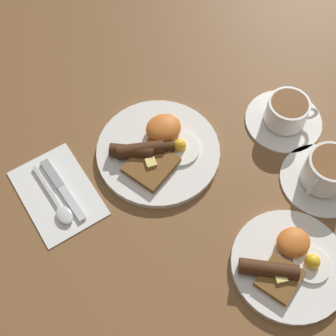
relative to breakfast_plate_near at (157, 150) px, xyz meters
The scene contains 8 objects.
ground_plane 0.01m from the breakfast_plate_near, 143.55° to the left, with size 3.00×3.00×0.00m, color brown.
breakfast_plate_near is the anchor object (origin of this frame).
breakfast_plate_far 0.34m from the breakfast_plate_near, 106.54° to the left, with size 0.21×0.21×0.04m.
teacup_near 0.29m from the breakfast_plate_near, 168.16° to the left, with size 0.17×0.17×0.06m.
teacup_far 0.34m from the breakfast_plate_near, 140.62° to the left, with size 0.17×0.17×0.08m.
napkin 0.22m from the breakfast_plate_near, ahead, with size 0.13×0.19×0.01m, color white.
knife 0.21m from the breakfast_plate_near, ahead, with size 0.04×0.16×0.01m.
spoon 0.23m from the breakfast_plate_near, ahead, with size 0.04×0.15×0.01m.
Camera 1 is at (0.22, 0.46, 0.83)m, focal length 50.00 mm.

